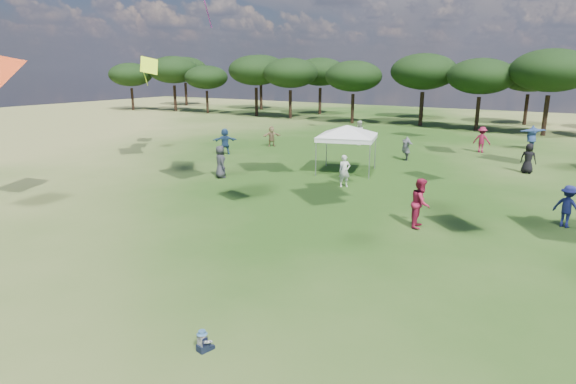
% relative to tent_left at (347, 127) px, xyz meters
% --- Properties ---
extents(tree_line, '(108.78, 17.63, 7.77)m').
position_rel_tent_left_xyz_m(tree_line, '(7.58, 26.80, 2.79)').
color(tree_line, black).
rests_on(tree_line, ground).
extents(tent_left, '(6.17, 6.17, 3.06)m').
position_rel_tent_left_xyz_m(tent_left, '(0.00, 0.00, 0.00)').
color(tent_left, gray).
rests_on(tent_left, ground).
extents(toddler, '(0.36, 0.39, 0.50)m').
position_rel_tent_left_xyz_m(toddler, '(5.17, -18.36, -2.41)').
color(toddler, black).
rests_on(toddler, ground).
extents(festival_crowd, '(29.34, 23.88, 1.91)m').
position_rel_tent_left_xyz_m(festival_crowd, '(2.90, 4.80, -1.75)').
color(festival_crowd, '#967552').
rests_on(festival_crowd, ground).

